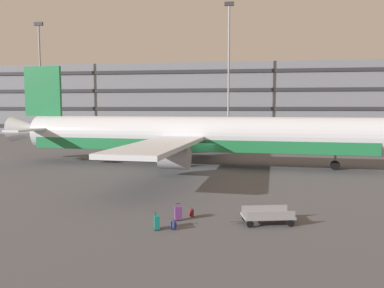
# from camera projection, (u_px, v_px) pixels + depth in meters

# --- Properties ---
(ground_plane) EXTENTS (600.00, 600.00, 0.00)m
(ground_plane) POSITION_uv_depth(u_px,v_px,m) (202.00, 169.00, 37.24)
(ground_plane) COLOR #4C4C51
(terminal_structure) EXTENTS (162.86, 15.07, 15.48)m
(terminal_structure) POSITION_uv_depth(u_px,v_px,m) (226.00, 100.00, 86.51)
(terminal_structure) COLOR slate
(terminal_structure) RESTS_ON ground_plane
(airliner) EXTENTS (42.25, 34.29, 10.56)m
(airliner) POSITION_uv_depth(u_px,v_px,m) (192.00, 136.00, 39.34)
(airliner) COLOR silver
(airliner) RESTS_ON ground_plane
(light_mast_far_left) EXTENTS (1.80, 0.50, 23.17)m
(light_mast_far_left) POSITION_uv_depth(u_px,v_px,m) (40.00, 72.00, 77.41)
(light_mast_far_left) COLOR gray
(light_mast_far_left) RESTS_ON ground_plane
(light_mast_left) EXTENTS (1.80, 0.50, 25.75)m
(light_mast_left) POSITION_uv_depth(u_px,v_px,m) (229.00, 62.00, 72.15)
(light_mast_left) COLOR gray
(light_mast_left) RESTS_ON ground_plane
(suitcase_scuffed) EXTENTS (0.38, 0.50, 0.88)m
(suitcase_scuffed) POSITION_uv_depth(u_px,v_px,m) (157.00, 222.00, 18.66)
(suitcase_scuffed) COLOR #147266
(suitcase_scuffed) RESTS_ON ground_plane
(suitcase_purple) EXTENTS (0.43, 0.35, 0.91)m
(suitcase_purple) POSITION_uv_depth(u_px,v_px,m) (178.00, 213.00, 20.18)
(suitcase_purple) COLOR #72388C
(suitcase_purple) RESTS_ON ground_plane
(backpack_silver) EXTENTS (0.33, 0.39, 0.53)m
(backpack_silver) POSITION_uv_depth(u_px,v_px,m) (191.00, 213.00, 20.79)
(backpack_silver) COLOR maroon
(backpack_silver) RESTS_ON ground_plane
(backpack_orange) EXTENTS (0.33, 0.24, 0.53)m
(backpack_orange) POSITION_uv_depth(u_px,v_px,m) (174.00, 225.00, 18.65)
(backpack_orange) COLOR navy
(backpack_orange) RESTS_ON ground_plane
(baggage_cart) EXTENTS (3.37, 1.81, 0.82)m
(baggage_cart) POSITION_uv_depth(u_px,v_px,m) (268.00, 216.00, 19.59)
(baggage_cart) COLOR gray
(baggage_cart) RESTS_ON ground_plane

